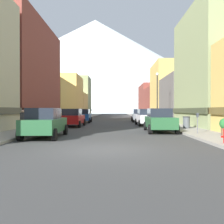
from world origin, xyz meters
TOP-DOWN VIEW (x-y plane):
  - ground_plane at (0.00, 0.00)m, footprint 400.00×400.00m
  - sidewalk_left at (-6.25, 35.00)m, footprint 2.50×100.00m
  - sidewalk_right at (6.25, 35.00)m, footprint 2.50×100.00m
  - storefront_left_1 at (-12.43, 17.10)m, footprint 10.15×13.94m
  - storefront_left_2 at (-12.22, 31.29)m, footprint 9.73×13.96m
  - storefront_left_3 at (-11.65, 43.50)m, footprint 8.59×10.32m
  - storefront_left_4 at (-11.70, 54.05)m, footprint 8.70×10.05m
  - storefront_left_5 at (-11.55, 63.84)m, footprint 8.40×9.20m
  - storefront_right_2 at (11.83, 23.52)m, footprint 8.97×9.18m
  - storefront_right_3 at (12.32, 33.24)m, footprint 9.95×9.52m
  - storefront_right_4 at (10.66, 43.52)m, footprint 6.61×10.54m
  - storefront_right_5 at (11.25, 55.30)m, footprint 7.81×13.02m
  - car_left_0 at (-3.80, 4.32)m, footprint 2.17×4.45m
  - car_left_1 at (-3.80, 13.56)m, footprint 2.08×4.41m
  - car_left_2 at (-3.80, 21.33)m, footprint 2.17×4.45m
  - car_right_0 at (3.80, 8.02)m, footprint 2.17×4.45m
  - car_right_1 at (3.80, 15.57)m, footprint 2.14×4.44m
  - car_right_2 at (3.80, 23.23)m, footprint 2.17×4.45m
  - parking_meter_near at (5.75, 5.42)m, footprint 0.14×0.10m
  - trash_bin_right at (6.35, 9.74)m, footprint 0.59×0.59m
  - pedestrian_0 at (-6.25, 13.95)m, footprint 0.36×0.36m
  - pedestrian_1 at (-6.25, 7.07)m, footprint 0.36×0.36m
  - streetlamp_right at (5.35, 17.66)m, footprint 0.36×0.36m
  - mountain_backdrop at (-22.19, 260.00)m, footprint 324.25×324.25m

SIDE VIEW (x-z plane):
  - ground_plane at x=0.00m, z-range 0.00..0.00m
  - sidewalk_left at x=-6.25m, z-range 0.00..0.15m
  - sidewalk_right at x=6.25m, z-range 0.00..0.15m
  - trash_bin_right at x=6.35m, z-range 0.15..1.13m
  - pedestrian_0 at x=-6.25m, z-range 0.08..1.61m
  - pedestrian_1 at x=-6.25m, z-range 0.08..1.61m
  - car_left_0 at x=-3.80m, z-range 0.01..1.79m
  - car_left_1 at x=-3.80m, z-range 0.01..1.79m
  - car_left_2 at x=-3.80m, z-range 0.01..1.79m
  - car_right_0 at x=3.80m, z-range 0.01..1.79m
  - car_right_1 at x=3.80m, z-range 0.01..1.79m
  - car_right_2 at x=3.80m, z-range 0.01..1.79m
  - parking_meter_near at x=5.75m, z-range 0.35..1.68m
  - storefront_left_4 at x=-11.70m, z-range -0.12..6.08m
  - storefront_right_2 at x=11.83m, z-range -0.12..6.28m
  - storefront_left_2 at x=-12.22m, z-range -0.12..6.37m
  - storefront_right_4 at x=10.66m, z-range -0.13..6.52m
  - streetlamp_right at x=5.35m, z-range 1.06..6.92m
  - storefront_right_5 at x=11.25m, z-range -0.15..8.38m
  - storefront_left_3 at x=-11.65m, z-range -0.16..9.19m
  - storefront_right_3 at x=12.32m, z-range -0.17..9.92m
  - storefront_left_1 at x=-12.43m, z-range -0.18..11.48m
  - storefront_left_5 at x=-11.55m, z-range -0.18..11.73m
  - mountain_backdrop at x=-22.19m, z-range 0.00..104.76m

